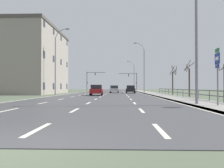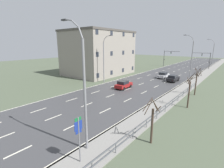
# 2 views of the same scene
# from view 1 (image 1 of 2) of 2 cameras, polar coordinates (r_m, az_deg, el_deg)

# --- Properties ---
(ground_plane) EXTENTS (160.00, 160.00, 0.12)m
(ground_plane) POSITION_cam_1_polar(r_m,az_deg,el_deg) (52.57, -0.73, -2.19)
(ground_plane) COLOR #4C5642
(road_asphalt_strip) EXTENTS (14.00, 120.00, 0.03)m
(road_asphalt_strip) POSITION_cam_1_polar(r_m,az_deg,el_deg) (64.55, -0.25, -1.86)
(road_asphalt_strip) COLOR #3D3D3F
(road_asphalt_strip) RESTS_ON ground
(sidewalk_right) EXTENTS (3.00, 120.00, 0.12)m
(sidewalk_right) POSITION_cam_1_polar(r_m,az_deg,el_deg) (64.79, 7.22, -1.81)
(sidewalk_right) COLOR gray
(sidewalk_right) RESTS_ON ground
(guardrail) EXTENTS (0.07, 34.15, 1.00)m
(guardrail) POSITION_cam_1_polar(r_m,az_deg,el_deg) (26.85, 18.07, -1.88)
(guardrail) COLOR #515459
(guardrail) RESTS_ON ground
(street_lamp_foreground) EXTENTS (2.33, 0.24, 10.40)m
(street_lamp_foreground) POSITION_cam_1_polar(r_m,az_deg,el_deg) (16.88, 19.89, 12.51)
(street_lamp_foreground) COLOR slate
(street_lamp_foreground) RESTS_ON ground
(street_lamp_midground) EXTENTS (2.30, 0.24, 10.64)m
(street_lamp_midground) POSITION_cam_1_polar(r_m,az_deg,el_deg) (48.57, 7.89, 3.95)
(street_lamp_midground) COLOR slate
(street_lamp_midground) RESTS_ON ground
(street_lamp_distant) EXTENTS (2.64, 0.24, 10.46)m
(street_lamp_distant) POSITION_cam_1_polar(r_m,az_deg,el_deg) (80.90, 5.43, 1.97)
(street_lamp_distant) COLOR slate
(street_lamp_distant) RESTS_ON ground
(street_lamp_left_bank) EXTENTS (2.25, 0.24, 10.38)m
(street_lamp_left_bank) POSITION_cam_1_polar(r_m,az_deg,el_deg) (36.68, -13.76, 5.30)
(street_lamp_left_bank) COLOR slate
(street_lamp_left_bank) RESTS_ON ground
(highway_sign) EXTENTS (0.09, 0.68, 3.65)m
(highway_sign) POSITION_cam_1_polar(r_m,az_deg,el_deg) (15.47, 24.86, 3.36)
(highway_sign) COLOR slate
(highway_sign) RESTS_ON ground
(traffic_signal_right) EXTENTS (5.90, 0.36, 5.79)m
(traffic_signal_right) POSITION_cam_1_polar(r_m,az_deg,el_deg) (72.98, 5.29, 1.32)
(traffic_signal_right) COLOR #38383A
(traffic_signal_right) RESTS_ON ground
(traffic_signal_left) EXTENTS (5.97, 0.36, 6.12)m
(traffic_signal_left) POSITION_cam_1_polar(r_m,az_deg,el_deg) (72.38, -5.40, 1.49)
(traffic_signal_left) COLOR #38383A
(traffic_signal_left) RESTS_ON ground
(car_far_right) EXTENTS (1.87, 4.12, 1.57)m
(car_far_right) POSITION_cam_1_polar(r_m,az_deg,el_deg) (48.11, 0.60, -1.29)
(car_far_right) COLOR #B7B7BC
(car_far_right) RESTS_ON ground
(car_near_left) EXTENTS (1.89, 4.13, 1.57)m
(car_near_left) POSITION_cam_1_polar(r_m,az_deg,el_deg) (45.75, 4.65, -1.31)
(car_near_left) COLOR black
(car_near_left) RESTS_ON ground
(car_mid_centre) EXTENTS (2.00, 4.18, 1.57)m
(car_mid_centre) POSITION_cam_1_polar(r_m,az_deg,el_deg) (33.65, -3.90, -1.51)
(car_mid_centre) COLOR maroon
(car_mid_centre) RESTS_ON ground
(brick_building) EXTENTS (13.82, 18.25, 12.25)m
(brick_building) POSITION_cam_1_polar(r_m,az_deg,el_deg) (46.75, -21.53, 5.29)
(brick_building) COLOR gray
(brick_building) RESTS_ON ground
(bare_tree_mid) EXTENTS (1.46, 1.38, 4.92)m
(bare_tree_mid) POSITION_cam_1_polar(r_m,az_deg,el_deg) (32.05, 18.70, 1.06)
(bare_tree_mid) COLOR #423328
(bare_tree_mid) RESTS_ON ground
(bare_tree_far) EXTENTS (1.18, 1.42, 4.80)m
(bare_tree_far) POSITION_cam_1_polar(r_m,az_deg,el_deg) (38.52, 14.99, 0.84)
(bare_tree_far) COLOR #423328
(bare_tree_far) RESTS_ON ground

